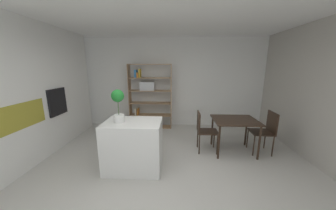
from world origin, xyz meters
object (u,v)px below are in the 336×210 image
Objects in this scene: kitchen_island at (134,145)px; dining_chair_island_side at (203,128)px; open_bookshelf at (149,93)px; built_in_oven at (57,102)px; dining_table at (235,123)px; dining_chair_window_side at (266,129)px; potted_plant_on_island at (118,103)px.

kitchen_island is 1.13× the size of dining_chair_island_side.
dining_chair_island_side is at bearing -46.08° from open_bookshelf.
kitchen_island is at bearing -88.57° from open_bookshelf.
dining_table is (4.07, -0.06, -0.45)m from built_in_oven.
dining_table is 1.03× the size of dining_chair_island_side.
dining_chair_window_side is 1.39m from dining_chair_island_side.
dining_table is 0.70m from dining_chair_island_side.
kitchen_island is 1.10× the size of dining_chair_window_side.
dining_chair_window_side reaches higher than kitchen_island.
built_in_oven is 1.04× the size of potted_plant_on_island.
dining_chair_window_side is at bearing 14.12° from potted_plant_on_island.
open_bookshelf reaches higher than potted_plant_on_island.
dining_chair_island_side is (1.43, 0.75, 0.08)m from kitchen_island.
dining_chair_island_side is at bearing -1.00° from built_in_oven.
open_bookshelf is at bearing 85.54° from potted_plant_on_island.
dining_chair_window_side is (2.82, 0.74, 0.10)m from kitchen_island.
potted_plant_on_island reaches higher than dining_chair_island_side.
built_in_oven is 0.31× the size of open_bookshelf.
built_in_oven reaches higher than dining_table.
dining_table is at bearing -89.52° from dining_chair_island_side.
potted_plant_on_island reaches higher than kitchen_island.
potted_plant_on_island is (-0.24, -0.03, 0.83)m from kitchen_island.
potted_plant_on_island is 0.30× the size of open_bookshelf.
built_in_oven is at bearing 154.10° from potted_plant_on_island.
kitchen_island is at bearing -160.58° from dining_table.
dining_table is 0.71m from dining_chair_window_side.
built_in_oven is 4.10m from dining_table.
potted_plant_on_island is at bearing -72.93° from dining_chair_window_side.
potted_plant_on_island is 1.98m from dining_chair_island_side.
open_bookshelf is at bearing 37.97° from built_in_oven.
dining_table is 1.00× the size of dining_chair_window_side.
kitchen_island is 2.91m from dining_chair_window_side.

